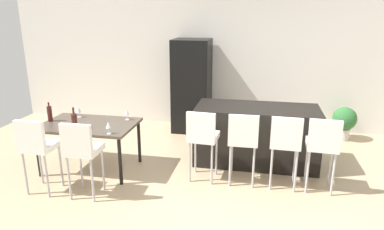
{
  "coord_description": "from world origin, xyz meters",
  "views": [
    {
      "loc": [
        0.31,
        -4.41,
        2.37
      ],
      "look_at": [
        -0.68,
        0.51,
        0.85
      ],
      "focal_mm": 32.43,
      "sensor_mm": 36.0,
      "label": 1
    }
  ],
  "objects_px": {
    "wine_glass_near": "(108,125)",
    "refrigerator": "(192,86)",
    "bar_chair_far": "(323,143)",
    "kitchen_island": "(256,135)",
    "dining_table": "(89,128)",
    "dining_chair_far": "(81,148)",
    "wine_bottle_far": "(50,113)",
    "dining_chair_near": "(37,144)",
    "wine_bottle_left": "(74,121)",
    "bar_chair_middle": "(243,138)",
    "wine_glass_right": "(127,112)",
    "potted_plant": "(344,121)",
    "bar_chair_left": "(203,135)",
    "wine_glass_middle": "(79,110)",
    "bar_chair_right": "(286,140)"
  },
  "relations": [
    {
      "from": "wine_bottle_left",
      "to": "potted_plant",
      "type": "relative_size",
      "value": 0.5
    },
    {
      "from": "bar_chair_far",
      "to": "wine_bottle_left",
      "type": "xyz_separation_m",
      "value": [
        -3.42,
        -0.24,
        0.16
      ]
    },
    {
      "from": "wine_glass_right",
      "to": "refrigerator",
      "type": "distance_m",
      "value": 1.95
    },
    {
      "from": "dining_table",
      "to": "bar_chair_far",
      "type": "bearing_deg",
      "value": -0.57
    },
    {
      "from": "wine_glass_near",
      "to": "refrigerator",
      "type": "distance_m",
      "value": 2.58
    },
    {
      "from": "kitchen_island",
      "to": "bar_chair_left",
      "type": "bearing_deg",
      "value": -132.34
    },
    {
      "from": "wine_glass_near",
      "to": "refrigerator",
      "type": "height_order",
      "value": "refrigerator"
    },
    {
      "from": "dining_table",
      "to": "refrigerator",
      "type": "bearing_deg",
      "value": 61.59
    },
    {
      "from": "bar_chair_middle",
      "to": "bar_chair_far",
      "type": "height_order",
      "value": "same"
    },
    {
      "from": "wine_bottle_left",
      "to": "wine_glass_right",
      "type": "xyz_separation_m",
      "value": [
        0.57,
        0.57,
        0.0
      ]
    },
    {
      "from": "wine_bottle_left",
      "to": "dining_table",
      "type": "bearing_deg",
      "value": 75.44
    },
    {
      "from": "dining_table",
      "to": "potted_plant",
      "type": "xyz_separation_m",
      "value": [
        4.09,
        2.12,
        -0.3
      ]
    },
    {
      "from": "bar_chair_right",
      "to": "potted_plant",
      "type": "xyz_separation_m",
      "value": [
        1.22,
        2.15,
        -0.32
      ]
    },
    {
      "from": "bar_chair_far",
      "to": "dining_table",
      "type": "bearing_deg",
      "value": 179.43
    },
    {
      "from": "bar_chair_left",
      "to": "kitchen_island",
      "type": "bearing_deg",
      "value": 47.66
    },
    {
      "from": "bar_chair_left",
      "to": "refrigerator",
      "type": "relative_size",
      "value": 0.57
    },
    {
      "from": "wine_bottle_far",
      "to": "wine_glass_right",
      "type": "xyz_separation_m",
      "value": [
        1.13,
        0.3,
        0.0
      ]
    },
    {
      "from": "bar_chair_far",
      "to": "kitchen_island",
      "type": "bearing_deg",
      "value": 137.36
    },
    {
      "from": "refrigerator",
      "to": "dining_table",
      "type": "bearing_deg",
      "value": -118.41
    },
    {
      "from": "wine_glass_middle",
      "to": "wine_glass_near",
      "type": "relative_size",
      "value": 1.0
    },
    {
      "from": "dining_table",
      "to": "wine_glass_near",
      "type": "xyz_separation_m",
      "value": [
        0.49,
        -0.36,
        0.19
      ]
    },
    {
      "from": "dining_table",
      "to": "wine_glass_middle",
      "type": "xyz_separation_m",
      "value": [
        -0.3,
        0.27,
        0.19
      ]
    },
    {
      "from": "bar_chair_far",
      "to": "potted_plant",
      "type": "height_order",
      "value": "bar_chair_far"
    },
    {
      "from": "wine_glass_middle",
      "to": "wine_glass_right",
      "type": "height_order",
      "value": "same"
    },
    {
      "from": "bar_chair_far",
      "to": "wine_glass_middle",
      "type": "xyz_separation_m",
      "value": [
        -3.65,
        0.31,
        0.17
      ]
    },
    {
      "from": "wine_glass_near",
      "to": "potted_plant",
      "type": "relative_size",
      "value": 0.27
    },
    {
      "from": "wine_glass_right",
      "to": "bar_chair_right",
      "type": "bearing_deg",
      "value": -7.86
    },
    {
      "from": "dining_chair_near",
      "to": "wine_bottle_far",
      "type": "height_order",
      "value": "dining_chair_near"
    },
    {
      "from": "dining_chair_far",
      "to": "wine_bottle_left",
      "type": "xyz_separation_m",
      "value": [
        -0.39,
        0.54,
        0.16
      ]
    },
    {
      "from": "bar_chair_middle",
      "to": "refrigerator",
      "type": "xyz_separation_m",
      "value": [
        -1.16,
        2.16,
        0.22
      ]
    },
    {
      "from": "kitchen_island",
      "to": "bar_chair_left",
      "type": "height_order",
      "value": "bar_chair_left"
    },
    {
      "from": "wine_bottle_left",
      "to": "wine_bottle_far",
      "type": "bearing_deg",
      "value": 154.65
    },
    {
      "from": "bar_chair_left",
      "to": "dining_table",
      "type": "distance_m",
      "value": 1.74
    },
    {
      "from": "dining_table",
      "to": "bar_chair_middle",
      "type": "bearing_deg",
      "value": -0.83
    },
    {
      "from": "bar_chair_left",
      "to": "wine_bottle_left",
      "type": "xyz_separation_m",
      "value": [
        -1.81,
        -0.24,
        0.16
      ]
    },
    {
      "from": "wine_glass_right",
      "to": "potted_plant",
      "type": "relative_size",
      "value": 0.27
    },
    {
      "from": "dining_chair_far",
      "to": "bar_chair_left",
      "type": "bearing_deg",
      "value": 28.61
    },
    {
      "from": "kitchen_island",
      "to": "bar_chair_right",
      "type": "height_order",
      "value": "bar_chair_right"
    },
    {
      "from": "bar_chair_middle",
      "to": "refrigerator",
      "type": "height_order",
      "value": "refrigerator"
    },
    {
      "from": "kitchen_island",
      "to": "wine_bottle_left",
      "type": "distance_m",
      "value": 2.78
    },
    {
      "from": "dining_chair_far",
      "to": "dining_chair_near",
      "type": "bearing_deg",
      "value": 180.0
    },
    {
      "from": "kitchen_island",
      "to": "refrigerator",
      "type": "bearing_deg",
      "value": 134.14
    },
    {
      "from": "bar_chair_far",
      "to": "wine_bottle_far",
      "type": "xyz_separation_m",
      "value": [
        -3.98,
        0.03,
        0.16
      ]
    },
    {
      "from": "bar_chair_middle",
      "to": "dining_chair_far",
      "type": "distance_m",
      "value": 2.14
    },
    {
      "from": "dining_chair_near",
      "to": "wine_bottle_left",
      "type": "xyz_separation_m",
      "value": [
        0.25,
        0.54,
        0.16
      ]
    },
    {
      "from": "bar_chair_far",
      "to": "wine_bottle_left",
      "type": "distance_m",
      "value": 3.43
    },
    {
      "from": "dining_chair_far",
      "to": "wine_bottle_far",
      "type": "distance_m",
      "value": 1.25
    },
    {
      "from": "refrigerator",
      "to": "wine_glass_middle",
      "type": "bearing_deg",
      "value": -128.05
    },
    {
      "from": "bar_chair_right",
      "to": "potted_plant",
      "type": "height_order",
      "value": "bar_chair_right"
    },
    {
      "from": "bar_chair_left",
      "to": "refrigerator",
      "type": "height_order",
      "value": "refrigerator"
    }
  ]
}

